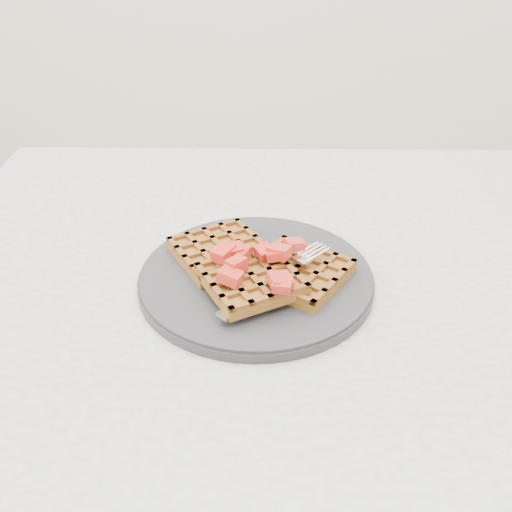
# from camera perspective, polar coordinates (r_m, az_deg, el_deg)

# --- Properties ---
(table) EXTENTS (1.20, 0.80, 0.75)m
(table) POSITION_cam_1_polar(r_m,az_deg,el_deg) (0.82, 10.40, -7.81)
(table) COLOR silver
(table) RESTS_ON ground
(plate) EXTENTS (0.29, 0.29, 0.02)m
(plate) POSITION_cam_1_polar(r_m,az_deg,el_deg) (0.70, 0.00, -2.20)
(plate) COLOR #252527
(plate) RESTS_ON table
(waffles) EXTENTS (0.24, 0.21, 0.03)m
(waffles) POSITION_cam_1_polar(r_m,az_deg,el_deg) (0.69, 0.01, -1.06)
(waffles) COLOR #90591E
(waffles) RESTS_ON plate
(strawberry_pile) EXTENTS (0.15, 0.15, 0.02)m
(strawberry_pile) POSITION_cam_1_polar(r_m,az_deg,el_deg) (0.68, 0.00, 1.00)
(strawberry_pile) COLOR #A01710
(strawberry_pile) RESTS_ON waffles
(fork) EXTENTS (0.14, 0.15, 0.02)m
(fork) POSITION_cam_1_polar(r_m,az_deg,el_deg) (0.66, 2.74, -2.74)
(fork) COLOR silver
(fork) RESTS_ON plate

